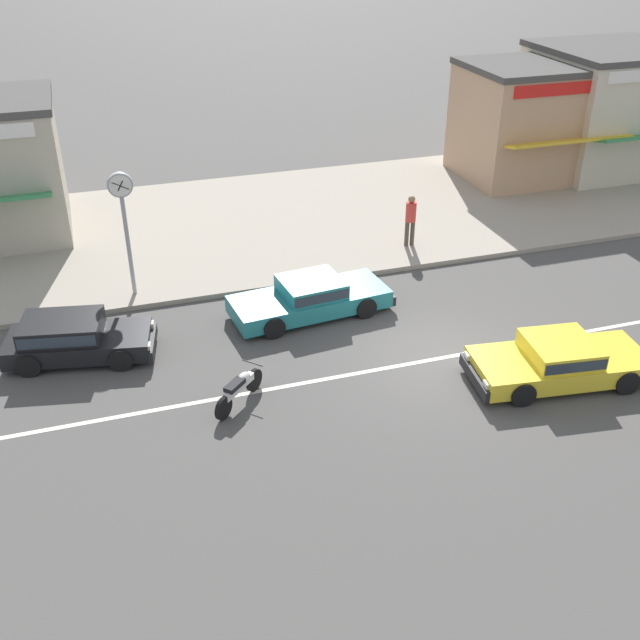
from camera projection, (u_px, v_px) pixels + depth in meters
name	position (u px, v px, depth m)	size (l,w,h in m)	color
ground_plane	(438.00, 359.00, 19.05)	(160.00, 160.00, 0.00)	#4C4947
lane_centre_stripe	(438.00, 359.00, 19.05)	(50.40, 0.14, 0.01)	silver
kerb_strip	(319.00, 216.00, 27.22)	(68.00, 10.00, 0.15)	#9E9384
sedan_teal_1	(311.00, 297.00, 20.82)	(4.65, 2.13, 1.06)	teal
hatchback_black_2	(73.00, 337.00, 18.85)	(3.90, 2.22, 1.10)	black
sedan_yellow_3	(559.00, 360.00, 18.01)	(4.52, 2.30, 1.06)	yellow
motorcycle_1	(239.00, 388.00, 17.19)	(1.39, 1.33, 0.80)	black
street_clock	(123.00, 204.00, 20.49)	(0.68, 0.22, 3.65)	#9E9EA3
pedestrian_near_clock	(411.00, 217.00, 24.31)	(0.34, 0.34, 1.72)	#4C4238
shopfront_corner_warung	(535.00, 120.00, 29.96)	(5.78, 5.02, 4.47)	tan
shopfront_far_kios	(608.00, 107.00, 31.01)	(5.74, 6.23, 4.83)	beige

